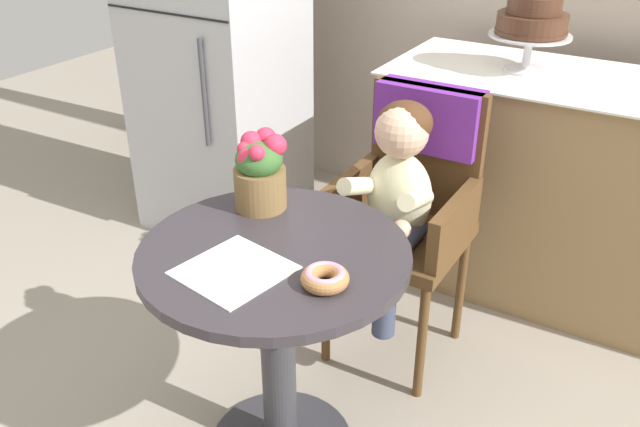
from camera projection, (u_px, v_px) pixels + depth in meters
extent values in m
cylinder|color=#332D33|center=(274.00, 254.00, 1.75)|extent=(0.72, 0.72, 0.03)
cylinder|color=#333338|center=(278.00, 361.00, 1.93)|extent=(0.10, 0.10, 0.69)
cube|color=brown|center=(399.00, 238.00, 2.28)|extent=(0.42, 0.42, 0.04)
cube|color=brown|center=(426.00, 151.00, 2.30)|extent=(0.40, 0.04, 0.46)
cube|color=brown|center=(350.00, 196.00, 2.31)|extent=(0.04, 0.38, 0.18)
cube|color=brown|center=(455.00, 224.00, 2.14)|extent=(0.04, 0.38, 0.18)
cube|color=#6B2893|center=(429.00, 118.00, 2.25)|extent=(0.36, 0.11, 0.22)
cylinder|color=brown|center=(326.00, 308.00, 2.35)|extent=(0.03, 0.03, 0.45)
cylinder|color=brown|center=(421.00, 342.00, 2.18)|extent=(0.03, 0.03, 0.45)
cylinder|color=brown|center=(373.00, 260.00, 2.62)|extent=(0.03, 0.03, 0.45)
cylinder|color=brown|center=(461.00, 288.00, 2.45)|extent=(0.03, 0.03, 0.45)
ellipsoid|color=beige|center=(399.00, 196.00, 2.18)|extent=(0.22, 0.16, 0.30)
sphere|color=#E0B293|center=(402.00, 131.00, 2.07)|extent=(0.17, 0.17, 0.17)
ellipsoid|color=#4C2D19|center=(405.00, 123.00, 2.07)|extent=(0.17, 0.17, 0.14)
cylinder|color=beige|center=(361.00, 185.00, 2.14)|extent=(0.08, 0.23, 0.13)
sphere|color=#E0B293|center=(352.00, 215.00, 2.11)|extent=(0.06, 0.06, 0.06)
cylinder|color=beige|center=(416.00, 199.00, 2.05)|extent=(0.08, 0.23, 0.13)
sphere|color=#E0B293|center=(401.00, 229.00, 2.03)|extent=(0.06, 0.06, 0.06)
cylinder|color=#3F4760|center=(372.00, 231.00, 2.20)|extent=(0.09, 0.22, 0.09)
cylinder|color=#3F4760|center=(354.00, 290.00, 2.20)|extent=(0.08, 0.08, 0.26)
cylinder|color=#3F4760|center=(402.00, 240.00, 2.15)|extent=(0.09, 0.22, 0.09)
cylinder|color=#3F4760|center=(385.00, 301.00, 2.15)|extent=(0.08, 0.08, 0.26)
cube|color=white|center=(234.00, 270.00, 1.66)|extent=(0.28, 0.28, 0.00)
torus|color=#AD7542|center=(325.00, 278.00, 1.59)|extent=(0.12, 0.12, 0.04)
torus|color=pink|center=(325.00, 275.00, 1.59)|extent=(0.10, 0.10, 0.02)
cylinder|color=brown|center=(260.00, 188.00, 1.93)|extent=(0.15, 0.15, 0.12)
ellipsoid|color=#38662D|center=(259.00, 159.00, 1.88)|extent=(0.14, 0.14, 0.10)
sphere|color=#D82D4C|center=(269.00, 161.00, 1.86)|extent=(0.05, 0.05, 0.05)
sphere|color=#D82D4C|center=(275.00, 145.00, 1.87)|extent=(0.07, 0.07, 0.07)
sphere|color=#D82D4C|center=(266.00, 138.00, 1.91)|extent=(0.06, 0.06, 0.06)
sphere|color=#D82D4C|center=(251.00, 142.00, 1.89)|extent=(0.06, 0.06, 0.06)
sphere|color=#D82D4C|center=(245.00, 149.00, 1.88)|extent=(0.05, 0.05, 0.05)
sphere|color=#D82D4C|center=(249.00, 160.00, 1.86)|extent=(0.07, 0.07, 0.07)
sphere|color=#D82D4C|center=(257.00, 153.00, 1.82)|extent=(0.05, 0.05, 0.05)
cube|color=#93754C|center=(582.00, 195.00, 2.61)|extent=(1.50, 0.56, 0.90)
cube|color=white|center=(605.00, 84.00, 2.40)|extent=(1.56, 0.62, 0.01)
cylinder|color=silver|center=(525.00, 70.00, 2.52)|extent=(0.16, 0.16, 0.01)
cylinder|color=silver|center=(527.00, 53.00, 2.49)|extent=(0.03, 0.03, 0.12)
cylinder|color=silver|center=(530.00, 35.00, 2.46)|extent=(0.30, 0.30, 0.01)
cylinder|color=#4C2D1E|center=(532.00, 24.00, 2.44)|extent=(0.26, 0.25, 0.08)
cylinder|color=#4C2D1E|center=(531.00, 31.00, 2.45)|extent=(0.26, 0.26, 0.01)
cylinder|color=#4C2D1E|center=(535.00, 4.00, 2.41)|extent=(0.19, 0.19, 0.06)
cylinder|color=#4C2D1E|center=(534.00, 11.00, 2.42)|extent=(0.20, 0.20, 0.01)
cube|color=#B7BABF|center=(217.00, 49.00, 2.99)|extent=(0.64, 0.60, 1.70)
cube|color=black|center=(165.00, 13.00, 2.66)|extent=(0.63, 0.01, 0.01)
cylinder|color=#3F3F44|center=(204.00, 94.00, 2.71)|extent=(0.02, 0.02, 0.45)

